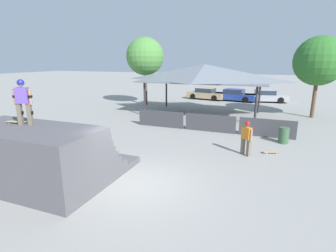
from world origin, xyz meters
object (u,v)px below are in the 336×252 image
parked_car_blue (235,95)px  skateboard_on_deck (17,122)px  tree_far_back (319,61)px  parked_car_tan (206,94)px  tree_beside_pavilion (145,57)px  parked_car_silver (266,96)px  skater_on_deck (23,99)px  trash_bin (284,135)px  bystander_walking (247,135)px  skateboard_on_ground (271,152)px

parked_car_blue → skateboard_on_deck: bearing=-93.8°
tree_far_back → parked_car_blue: 10.06m
tree_far_back → parked_car_tan: bearing=146.3°
tree_beside_pavilion → parked_car_silver: bearing=29.4°
skater_on_deck → tree_beside_pavilion: bearing=79.8°
tree_beside_pavilion → tree_far_back: 14.58m
parked_car_tan → parked_car_silver: bearing=12.9°
tree_beside_pavilion → tree_far_back: bearing=-2.8°
tree_beside_pavilion → trash_bin: size_ratio=7.58×
parked_car_blue → tree_beside_pavilion: bearing=-135.3°
parked_car_blue → parked_car_silver: same height
tree_beside_pavilion → parked_car_blue: bearing=36.6°
skateboard_on_deck → bystander_walking: size_ratio=0.50×
trash_bin → parked_car_tan: (-7.64, 14.41, 0.18)m
bystander_walking → parked_car_blue: bearing=-43.1°
parked_car_tan → parked_car_blue: (3.16, -0.07, 0.00)m
parked_car_blue → tree_far_back: bearing=-36.0°
trash_bin → parked_car_tan: bearing=117.9°
bystander_walking → skateboard_on_ground: bystander_walking is taller
skater_on_deck → tree_beside_pavilion: size_ratio=0.25×
tree_far_back → parked_car_blue: size_ratio=1.31×
bystander_walking → skateboard_on_deck: bearing=73.7°
skateboard_on_deck → tree_beside_pavilion: (-3.08, 16.66, 2.49)m
skater_on_deck → tree_beside_pavilion: tree_beside_pavilion is taller
skateboard_on_ground → parked_car_blue: (-3.88, 16.30, 0.54)m
parked_car_blue → trash_bin: bearing=-64.6°
trash_bin → parked_car_blue: (-4.48, 14.34, 0.18)m
bystander_walking → parked_car_blue: 17.21m
skateboard_on_ground → parked_car_silver: parked_car_silver is taller
parked_car_tan → parked_car_blue: bearing=8.7°
skateboard_on_deck → parked_car_silver: skateboard_on_deck is taller
tree_beside_pavilion → trash_bin: 15.55m
skateboard_on_ground → trash_bin: trash_bin is taller
bystander_walking → tree_far_back: (3.95, 10.44, 3.27)m
trash_bin → parked_car_blue: bearing=107.3°
skateboard_on_deck → parked_car_tan: bearing=78.8°
skateboard_on_deck → tree_far_back: tree_far_back is taller
parked_car_silver → trash_bin: bearing=-95.5°
bystander_walking → tree_far_back: size_ratio=0.27×
bystander_walking → tree_beside_pavilion: bearing=-8.9°
parked_car_blue → bystander_walking: bearing=-72.6°
bystander_walking → skateboard_on_ground: bearing=-110.7°
skateboard_on_deck → parked_car_silver: bearing=63.7°
skater_on_deck → skateboard_on_deck: (-0.49, 0.05, -0.85)m
tree_beside_pavilion → tree_far_back: tree_beside_pavilion is taller
skater_on_deck → trash_bin: (8.73, 8.18, -2.57)m
skateboard_on_ground → tree_beside_pavilion: (-11.71, 10.48, 4.58)m
skateboard_on_deck → tree_far_back: size_ratio=0.13×
skater_on_deck → parked_car_tan: 22.75m
tree_beside_pavilion → parked_car_tan: 8.53m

